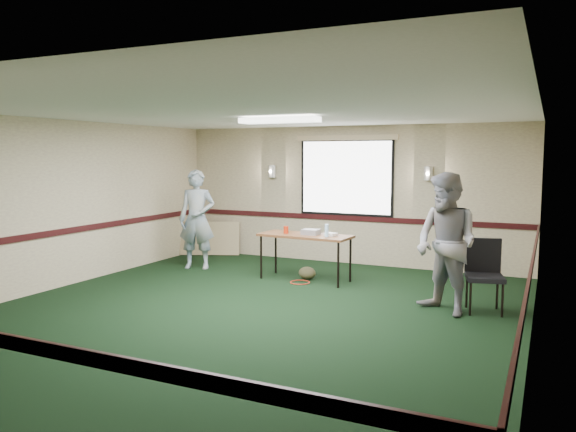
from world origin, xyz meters
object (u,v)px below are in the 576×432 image
at_px(conference_chair, 484,269).
at_px(person_right, 446,244).
at_px(projector, 311,232).
at_px(person_left, 197,219).
at_px(folding_table, 305,238).

bearing_deg(conference_chair, person_right, -154.22).
height_order(projector, conference_chair, conference_chair).
xyz_separation_m(conference_chair, person_left, (-5.22, 0.78, 0.36)).
relative_size(folding_table, person_left, 0.87).
distance_m(conference_chair, person_left, 5.29).
bearing_deg(conference_chair, folding_table, 152.78).
relative_size(folding_table, person_right, 0.85).
bearing_deg(person_left, conference_chair, -27.78).
bearing_deg(person_right, conference_chair, 73.91).
distance_m(conference_chair, person_right, 0.69).
relative_size(projector, person_left, 0.15).
bearing_deg(projector, person_right, -22.79).
height_order(projector, person_right, person_right).
bearing_deg(person_right, folding_table, -168.91).
relative_size(conference_chair, person_right, 0.52).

